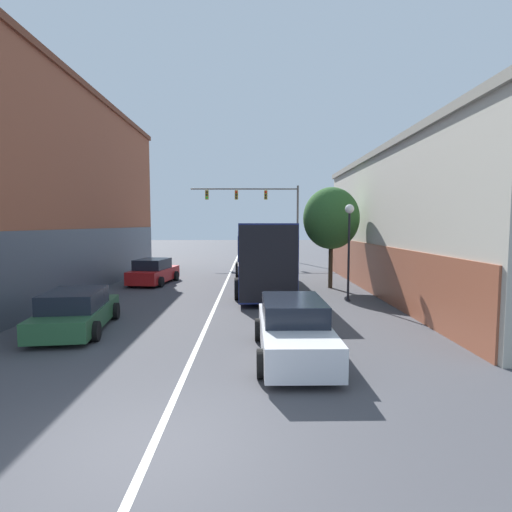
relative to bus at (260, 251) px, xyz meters
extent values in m
plane|color=#424247|center=(-2.00, -15.95, -1.94)|extent=(160.00, 160.00, 0.00)
cube|color=silver|center=(-2.00, 0.82, -1.94)|extent=(0.14, 45.54, 0.01)
cube|color=#995138|center=(-11.55, -1.08, 3.17)|extent=(6.10, 22.39, 10.23)
cube|color=#4C515B|center=(-8.55, -1.08, -0.34)|extent=(0.24, 21.94, 3.20)
cube|color=brown|center=(-11.55, -1.08, 8.14)|extent=(6.35, 22.61, 0.30)
cube|color=#B7B2A3|center=(8.99, -2.52, 1.55)|extent=(6.98, 20.01, 6.99)
cube|color=#995138|center=(5.55, -2.52, -0.72)|extent=(0.24, 19.61, 2.45)
cube|color=gray|center=(8.99, -2.52, 4.89)|extent=(7.26, 20.21, 0.30)
cube|color=navy|center=(0.00, 0.02, -0.10)|extent=(2.82, 12.01, 3.24)
cube|color=black|center=(0.00, 0.02, 0.48)|extent=(2.86, 11.77, 1.04)
cube|color=beige|center=(0.00, 0.02, -0.36)|extent=(2.85, 11.89, 0.32)
cube|color=black|center=(0.21, -5.92, -0.10)|extent=(2.36, 0.14, 3.11)
cylinder|color=black|center=(-1.36, 3.67, -1.44)|extent=(0.33, 1.01, 1.00)
cylinder|color=black|center=(1.10, 3.76, -1.44)|extent=(0.33, 1.01, 1.00)
cylinder|color=black|center=(-1.10, -3.72, -1.44)|extent=(0.33, 1.01, 1.00)
cylinder|color=black|center=(1.36, -3.63, -1.44)|extent=(0.33, 1.01, 1.00)
cube|color=silver|center=(0.63, -11.58, -1.39)|extent=(1.73, 4.65, 0.75)
cube|color=black|center=(0.63, -11.30, -0.75)|extent=(1.58, 2.42, 0.53)
cylinder|color=black|center=(-0.26, -10.15, -1.62)|extent=(0.22, 0.66, 0.65)
cylinder|color=black|center=(1.50, -10.14, -1.62)|extent=(0.22, 0.66, 0.65)
cylinder|color=black|center=(-0.24, -13.03, -1.62)|extent=(0.22, 0.66, 0.65)
cylinder|color=black|center=(1.52, -13.01, -1.62)|extent=(0.22, 0.66, 0.65)
cube|color=#285633|center=(-6.12, -8.94, -1.48)|extent=(2.28, 4.60, 0.60)
cube|color=black|center=(-6.09, -9.16, -0.90)|extent=(1.88, 2.48, 0.56)
cylinder|color=black|center=(-7.19, -7.69, -1.65)|extent=(0.29, 0.62, 0.60)
cylinder|color=black|center=(-5.39, -7.47, -1.65)|extent=(0.29, 0.62, 0.60)
cylinder|color=black|center=(-6.85, -10.41, -1.65)|extent=(0.29, 0.62, 0.60)
cylinder|color=black|center=(-5.05, -10.18, -1.65)|extent=(0.29, 0.62, 0.60)
cube|color=red|center=(-6.13, 1.25, -1.43)|extent=(2.24, 4.33, 0.71)
cube|color=black|center=(-6.15, 1.05, -0.79)|extent=(1.83, 2.34, 0.58)
cylinder|color=black|center=(-6.82, 2.65, -1.65)|extent=(0.30, 0.60, 0.58)
cylinder|color=black|center=(-5.08, 2.40, -1.65)|extent=(0.30, 0.60, 0.58)
cylinder|color=black|center=(-7.17, 0.11, -1.65)|extent=(0.30, 0.60, 0.58)
cylinder|color=black|center=(-5.43, -0.14, -1.65)|extent=(0.30, 0.60, 0.58)
cylinder|color=#514C47|center=(3.58, 13.59, 1.46)|extent=(0.18, 0.18, 6.80)
cylinder|color=#514C47|center=(-1.12, 13.59, 4.56)|extent=(9.39, 0.12, 0.12)
cube|color=#9E8419|center=(0.76, 13.59, 4.04)|extent=(0.28, 0.24, 0.80)
sphere|color=red|center=(0.76, 13.44, 4.28)|extent=(0.18, 0.18, 0.18)
sphere|color=black|center=(0.76, 13.44, 4.04)|extent=(0.18, 0.18, 0.18)
sphere|color=black|center=(0.76, 13.44, 3.79)|extent=(0.18, 0.18, 0.18)
cube|color=#9E8419|center=(-1.83, 13.59, 4.04)|extent=(0.28, 0.24, 0.80)
sphere|color=red|center=(-1.83, 13.44, 4.28)|extent=(0.18, 0.18, 0.18)
sphere|color=black|center=(-1.83, 13.44, 4.04)|extent=(0.18, 0.18, 0.18)
sphere|color=black|center=(-1.83, 13.44, 3.79)|extent=(0.18, 0.18, 0.18)
cube|color=#9E8419|center=(-4.41, 13.59, 4.04)|extent=(0.28, 0.24, 0.80)
sphere|color=black|center=(-4.41, 13.44, 4.28)|extent=(0.18, 0.18, 0.18)
sphere|color=black|center=(-4.41, 13.44, 4.04)|extent=(0.18, 0.18, 0.18)
sphere|color=green|center=(-4.41, 13.44, 3.79)|extent=(0.18, 0.18, 0.18)
cone|color=black|center=(3.83, -4.14, -1.84)|extent=(0.26, 0.26, 0.20)
cylinder|color=black|center=(3.83, -4.14, 0.03)|extent=(0.10, 0.10, 3.96)
sphere|color=white|center=(3.83, -4.14, 2.15)|extent=(0.40, 0.40, 0.40)
cylinder|color=#3D2D1E|center=(3.76, -0.45, -0.71)|extent=(0.23, 0.23, 2.47)
ellipsoid|color=#2D5B28|center=(3.76, -0.45, 1.80)|extent=(2.99, 2.69, 3.29)
camera|label=1|loc=(-0.45, -21.70, 1.49)|focal=28.00mm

